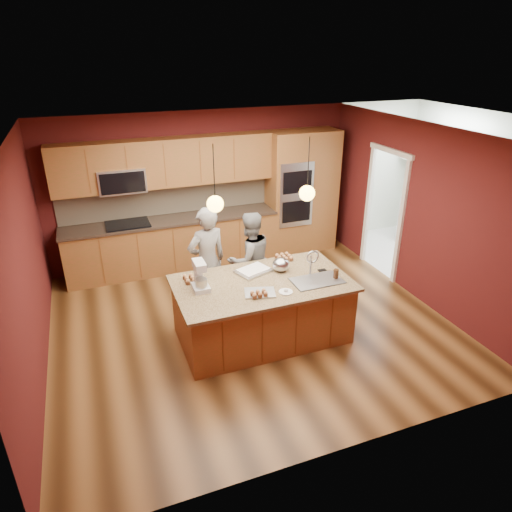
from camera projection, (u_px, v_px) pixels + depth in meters
name	position (u px, v px, depth m)	size (l,w,h in m)	color
floor	(250.00, 322.00, 6.68)	(5.50, 5.50, 0.00)	#402611
ceiling	(249.00, 135.00, 5.54)	(5.50, 5.50, 0.00)	silver
wall_back	(202.00, 187.00, 8.23)	(5.50, 5.50, 0.00)	#4D1515
wall_front	(348.00, 339.00, 3.99)	(5.50, 5.50, 0.00)	#4D1515
wall_left	(25.00, 270.00, 5.23)	(5.00, 5.00, 0.00)	#4D1515
wall_right	(418.00, 213.00, 7.00)	(5.00, 5.00, 0.00)	#4D1515
cabinet_run	(169.00, 216.00, 7.95)	(3.74, 0.64, 2.30)	brown
oven_column	(301.00, 192.00, 8.65)	(1.30, 0.62, 2.30)	brown
doorway_trim	(383.00, 215.00, 7.80)	(0.08, 1.11, 2.20)	white
laundry_room	(451.00, 150.00, 8.28)	(2.60, 2.70, 2.70)	silver
pendant_left	(215.00, 204.00, 5.33)	(0.20, 0.20, 0.80)	black
pendant_right	(307.00, 193.00, 5.72)	(0.20, 0.20, 0.80)	black
island	(263.00, 309.00, 6.19)	(2.31, 1.30, 1.23)	brown
person_left	(207.00, 262.00, 6.62)	(0.61, 0.40, 1.66)	black
person_right	(250.00, 260.00, 6.87)	(0.73, 0.57, 1.50)	slate
stand_mixer	(200.00, 277.00, 5.77)	(0.21, 0.29, 0.39)	silver
sheet_cake	(253.00, 271.00, 6.27)	(0.55, 0.47, 0.05)	#BABDC1
cooling_rack	(260.00, 293.00, 5.73)	(0.38, 0.27, 0.02)	#B3B7BB
mixing_bowl	(281.00, 265.00, 6.27)	(0.24, 0.24, 0.20)	#B4B7BB
plate	(286.00, 292.00, 5.76)	(0.18, 0.18, 0.01)	white
tumbler	(336.00, 274.00, 6.07)	(0.07, 0.07, 0.13)	#3A2111
phone	(322.00, 270.00, 6.32)	(0.12, 0.06, 0.01)	black
cupcakes_left	(192.00, 278.00, 6.03)	(0.24, 0.24, 0.07)	#C1814F
cupcakes_rack	(259.00, 294.00, 5.63)	(0.22, 0.15, 0.07)	#C1814F
cupcakes_right	(284.00, 257.00, 6.63)	(0.24, 0.24, 0.07)	#C1814F
washer	(447.00, 235.00, 8.49)	(0.59, 0.61, 0.96)	silver
dryer	(419.00, 220.00, 9.17)	(0.60, 0.62, 0.97)	silver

